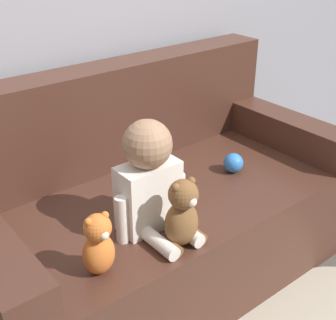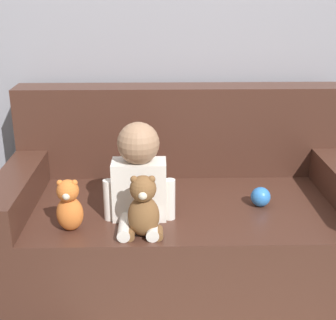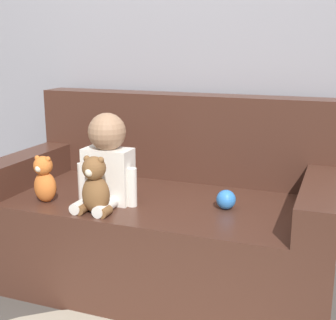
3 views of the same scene
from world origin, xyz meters
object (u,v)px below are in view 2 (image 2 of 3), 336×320
Objects in this scene: teddy_bear_brown at (143,208)px; plush_toy_side at (69,206)px; couch at (182,219)px; person_baby at (139,175)px; toy_ball at (261,197)px.

teddy_bear_brown reaches higher than plush_toy_side.
couch is 0.46m from person_baby.
couch reaches higher than plush_toy_side.
couch reaches higher than person_baby.
teddy_bear_brown is 0.31m from plush_toy_side.
person_baby is at bearing 97.94° from teddy_bear_brown.
couch is 6.37× the size of teddy_bear_brown.
toy_ball is at bearing 14.14° from plush_toy_side.
couch is 3.93× the size of person_baby.
person_baby is 0.18m from teddy_bear_brown.
person_baby is 1.88× the size of plush_toy_side.
toy_ball is (0.55, 0.11, -0.16)m from person_baby.
couch is at bearing 66.38° from teddy_bear_brown.
couch is 0.51m from teddy_bear_brown.
couch is at bearing 158.53° from toy_ball.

